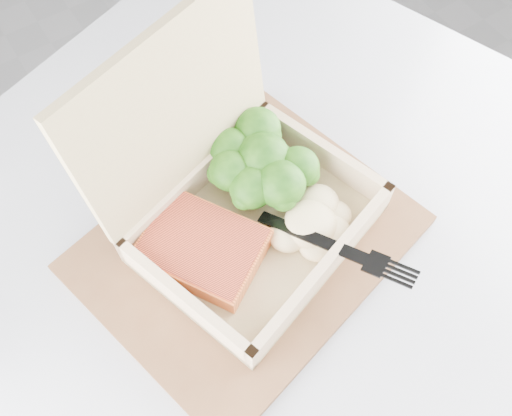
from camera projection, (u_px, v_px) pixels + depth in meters
floor at (275, 169)px, 1.57m from camera, size 4.00×4.00×0.00m
cafe_table at (280, 344)px, 0.77m from camera, size 1.13×1.13×0.76m
serving_tray at (247, 244)px, 0.61m from camera, size 0.38×0.33×0.01m
takeout_container at (231, 190)px, 0.58m from camera, size 0.28×0.27×0.22m
salmon_fillet at (203, 248)px, 0.58m from camera, size 0.14×0.15×0.02m
broccoli_pile at (263, 164)px, 0.61m from camera, size 0.13×0.13×0.05m
mashed_potatoes at (310, 224)px, 0.59m from camera, size 0.09×0.08×0.03m
plastic_fork at (292, 226)px, 0.57m from camera, size 0.09×0.17×0.03m
receipt at (136, 165)px, 0.67m from camera, size 0.11×0.17×0.00m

